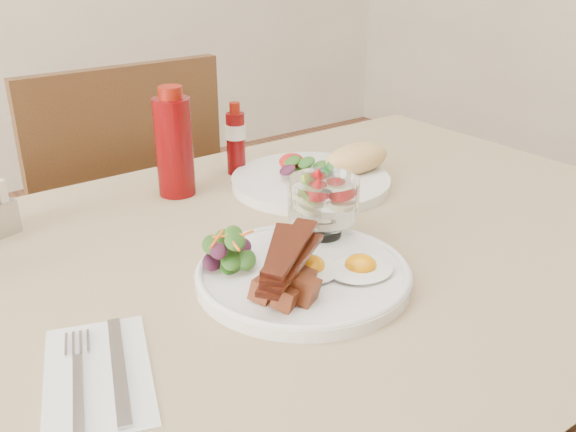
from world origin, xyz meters
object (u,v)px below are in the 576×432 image
object	(u,v)px
main_plate	(303,275)
second_plate	(322,174)
hot_sauce_bottle	(236,140)
chair_far	(118,234)
ketchup_bottle	(174,145)
table	(287,305)
fruit_cup	(323,199)

from	to	relation	value
main_plate	second_plate	distance (m)	0.35
hot_sauce_bottle	chair_far	bearing A→B (deg)	108.69
second_plate	main_plate	bearing A→B (deg)	-133.14
second_plate	ketchup_bottle	size ratio (longest dim) A/B	1.61
table	hot_sauce_bottle	distance (m)	0.37
second_plate	table	bearing A→B (deg)	-139.65
ketchup_bottle	main_plate	bearing A→B (deg)	-91.79
table	ketchup_bottle	size ratio (longest dim) A/B	7.09
main_plate	ketchup_bottle	xyz separation A→B (m)	(0.01, 0.37, 0.08)
main_plate	fruit_cup	distance (m)	0.13
table	main_plate	world-z (taller)	main_plate
fruit_cup	hot_sauce_bottle	bearing A→B (deg)	79.24
chair_far	fruit_cup	xyz separation A→B (m)	(0.05, -0.68, 0.30)
main_plate	fruit_cup	xyz separation A→B (m)	(0.09, 0.07, 0.06)
chair_far	table	bearing A→B (deg)	-90.00
chair_far	hot_sauce_bottle	size ratio (longest dim) A/B	6.88
table	chair_far	world-z (taller)	chair_far
second_plate	ketchup_bottle	xyz separation A→B (m)	(-0.23, 0.11, 0.07)
main_plate	second_plate	bearing A→B (deg)	46.86
table	main_plate	distance (m)	0.13
main_plate	fruit_cup	world-z (taller)	fruit_cup
ketchup_bottle	hot_sauce_bottle	xyz separation A→B (m)	(0.14, 0.03, -0.02)
chair_far	main_plate	xyz separation A→B (m)	(-0.03, -0.74, 0.24)
hot_sauce_bottle	table	bearing A→B (deg)	-110.25
table	chair_far	bearing A→B (deg)	90.00
hot_sauce_bottle	main_plate	bearing A→B (deg)	-110.62
chair_far	hot_sauce_bottle	xyz separation A→B (m)	(0.12, -0.35, 0.29)
main_plate	ketchup_bottle	bearing A→B (deg)	88.21
table	main_plate	bearing A→B (deg)	-112.10
table	second_plate	world-z (taller)	second_plate
main_plate	second_plate	xyz separation A→B (m)	(0.24, 0.26, 0.01)
second_plate	hot_sauce_bottle	size ratio (longest dim) A/B	2.23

